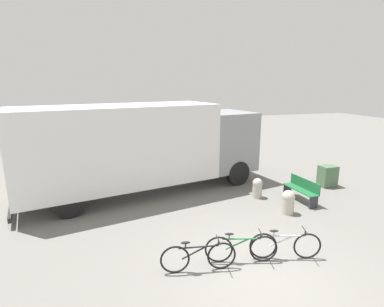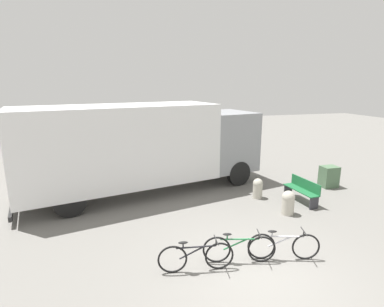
% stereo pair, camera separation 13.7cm
% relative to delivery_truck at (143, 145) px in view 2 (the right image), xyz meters
% --- Properties ---
extents(ground_plane, '(60.00, 60.00, 0.00)m').
position_rel_delivery_truck_xyz_m(ground_plane, '(1.71, -5.95, -1.89)').
color(ground_plane, slate).
extents(delivery_truck, '(9.63, 4.21, 3.41)m').
position_rel_delivery_truck_xyz_m(delivery_truck, '(0.00, 0.00, 0.00)').
color(delivery_truck, white).
rests_on(delivery_truck, ground).
extents(park_bench, '(0.50, 1.51, 0.83)m').
position_rel_delivery_truck_xyz_m(park_bench, '(5.32, -2.61, -1.44)').
color(park_bench, '#1E6638').
rests_on(park_bench, ground).
extents(bicycle_near, '(1.73, 0.44, 0.76)m').
position_rel_delivery_truck_xyz_m(bicycle_near, '(0.44, -5.50, -1.53)').
color(bicycle_near, black).
rests_on(bicycle_near, ground).
extents(bicycle_middle, '(1.69, 0.58, 0.76)m').
position_rel_delivery_truck_xyz_m(bicycle_middle, '(1.53, -5.45, -1.53)').
color(bicycle_middle, black).
rests_on(bicycle_middle, ground).
extents(bicycle_far, '(1.68, 0.63, 0.76)m').
position_rel_delivery_truck_xyz_m(bicycle_far, '(2.61, -5.63, -1.53)').
color(bicycle_far, black).
rests_on(bicycle_far, ground).
extents(bollard_near_bench, '(0.42, 0.42, 0.80)m').
position_rel_delivery_truck_xyz_m(bollard_near_bench, '(4.21, -3.40, -1.47)').
color(bollard_near_bench, '#B2AD9E').
rests_on(bollard_near_bench, ground).
extents(bollard_far_bench, '(0.37, 0.37, 0.75)m').
position_rel_delivery_truck_xyz_m(bollard_far_bench, '(3.95, -1.84, -1.49)').
color(bollard_far_bench, '#B2AD9E').
rests_on(bollard_far_bench, ground).
extents(utility_box, '(0.66, 0.52, 0.87)m').
position_rel_delivery_truck_xyz_m(utility_box, '(7.36, -1.54, -1.46)').
color(utility_box, '#4C6B4C').
rests_on(utility_box, ground).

